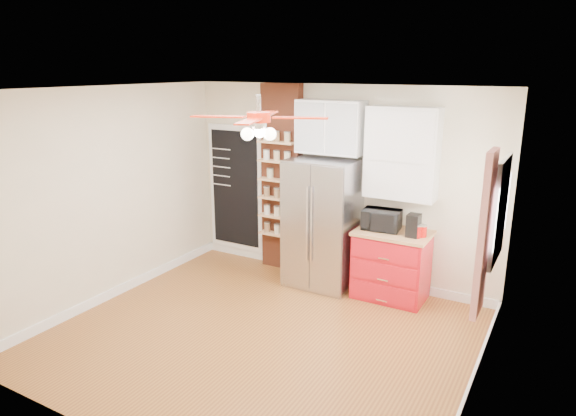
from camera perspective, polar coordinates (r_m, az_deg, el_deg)
The scene contains 21 objects.
floor at distance 5.94m, azimuth -2.91°, elevation -13.98°, with size 4.50×4.50×0.00m, color #935E25.
ceiling at distance 5.18m, azimuth -3.32°, elevation 13.01°, with size 4.50×4.50×0.00m, color white.
wall_back at distance 7.12m, azimuth 5.57°, elevation 2.65°, with size 4.50×0.02×2.70m, color beige.
wall_front at distance 3.98m, azimuth -18.92°, elevation -8.64°, with size 4.50×0.02×2.70m, color beige.
wall_left at distance 6.85m, azimuth -19.20°, elevation 1.34°, with size 0.02×4.00×2.70m, color beige.
wall_right at distance 4.66m, azimuth 21.03°, elevation -5.27°, with size 0.02×4.00×2.70m, color beige.
chalkboard at distance 7.97m, azimuth -5.82°, elevation 2.17°, with size 0.95×0.05×1.95m.
brick_pillar at distance 7.43m, azimuth -0.68°, elevation 3.26°, with size 0.60×0.16×2.70m, color brown.
fridge at distance 6.94m, azimuth 3.85°, elevation -1.72°, with size 0.90×0.70×1.75m, color #BABABF.
upper_glass_cabinet at distance 6.85m, azimuth 4.76°, elevation 8.96°, with size 0.90×0.35×0.70m, color white.
red_cabinet at distance 6.79m, azimuth 11.41°, elevation -6.18°, with size 0.94×0.64×0.90m.
upper_shelf_unit at distance 6.57m, azimuth 12.54°, elevation 5.94°, with size 0.90×0.30×1.15m, color white.
window at distance 5.46m, azimuth 22.52°, elevation -0.26°, with size 0.04×0.75×1.05m, color white.
curtain at distance 4.97m, azimuth 20.99°, elevation -2.79°, with size 0.06×0.40×1.55m, color red.
ceiling_fan at distance 5.20m, azimuth -3.27°, elevation 9.97°, with size 1.40×1.40×0.44m.
toaster_oven at distance 6.65m, azimuth 10.35°, elevation -1.29°, with size 0.47×0.32×0.26m, color black.
coffee_maker at distance 6.46m, azimuth 13.77°, elevation -1.89°, with size 0.15×0.18×0.28m, color black.
canister_left at distance 6.45m, azimuth 14.11°, elevation -2.57°, with size 0.11×0.11×0.15m, color #A90C09.
canister_right at distance 6.50m, azimuth 14.69°, elevation -2.52°, with size 0.11×0.11×0.14m, color #B20E09.
pantry_jar_oats at distance 7.37m, azimuth -2.00°, elevation 3.86°, with size 0.10×0.10×0.13m, color #BFBA92.
pantry_jar_beans at distance 7.20m, azimuth -0.15°, elevation 3.53°, with size 0.09×0.09×0.12m, color olive.
Camera 1 is at (2.80, -4.36, 2.92)m, focal length 32.00 mm.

